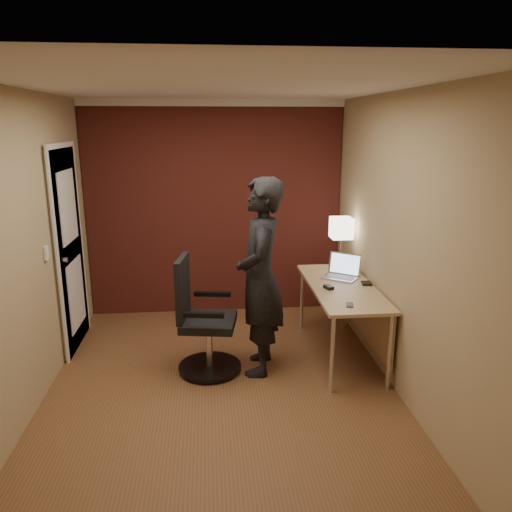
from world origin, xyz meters
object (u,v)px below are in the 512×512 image
object	(u,v)px
phone	(350,305)
wallet	(366,283)
desk_lamp	(341,229)
desk	(349,298)
laptop	(342,271)
person	(260,277)
mouse	(329,287)
office_chair	(201,323)

from	to	relation	value
phone	wallet	bearing A→B (deg)	74.04
desk_lamp	phone	world-z (taller)	desk_lamp
desk	desk_lamp	world-z (taller)	desk_lamp
laptop	person	bearing A→B (deg)	-152.01
desk	mouse	distance (m)	0.28
laptop	phone	size ratio (longest dim) A/B	3.64
mouse	office_chair	bearing A→B (deg)	164.32
wallet	person	bearing A→B (deg)	-168.75
phone	office_chair	size ratio (longest dim) A/B	0.11
mouse	office_chair	size ratio (longest dim) A/B	0.09
mouse	laptop	bearing A→B (deg)	37.26
phone	wallet	xyz separation A→B (m)	(0.32, 0.55, 0.01)
wallet	laptop	bearing A→B (deg)	123.87
desk	wallet	distance (m)	0.22
mouse	desk_lamp	bearing A→B (deg)	47.27
mouse	phone	distance (m)	0.46
desk_lamp	phone	distance (m)	1.29
phone	person	world-z (taller)	person
person	wallet	bearing A→B (deg)	110.00
phone	mouse	bearing A→B (deg)	114.08
desk_lamp	desk	bearing A→B (deg)	-96.95
mouse	wallet	xyz separation A→B (m)	(0.40, 0.10, -0.01)
wallet	office_chair	distance (m)	1.63
person	phone	bearing A→B (deg)	74.23
mouse	person	size ratio (longest dim) A/B	0.06
wallet	desk_lamp	bearing A→B (deg)	97.97
desk_lamp	person	size ratio (longest dim) A/B	0.30
wallet	mouse	bearing A→B (deg)	-166.37
desk_lamp	phone	bearing A→B (deg)	-100.78
mouse	person	world-z (taller)	person
desk_lamp	wallet	distance (m)	0.78
desk	person	size ratio (longest dim) A/B	0.84
laptop	mouse	xyz separation A→B (m)	(-0.22, -0.35, -0.05)
office_chair	person	distance (m)	0.69
laptop	person	xyz separation A→B (m)	(-0.88, -0.47, 0.10)
laptop	office_chair	distance (m)	1.53
wallet	office_chair	xyz separation A→B (m)	(-1.59, -0.20, -0.27)
desk	phone	size ratio (longest dim) A/B	13.04
phone	person	xyz separation A→B (m)	(-0.74, 0.34, 0.16)
laptop	mouse	distance (m)	0.42
wallet	person	xyz separation A→B (m)	(-1.06, -0.21, 0.16)
desk_lamp	laptop	size ratio (longest dim) A/B	1.28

